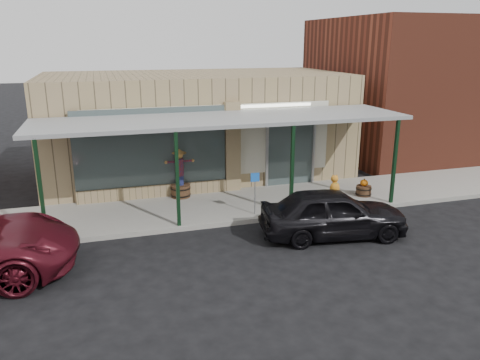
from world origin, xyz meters
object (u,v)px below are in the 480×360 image
object	(u,v)px
parked_sedan	(333,213)
handicap_sign	(255,188)
barrel_pumpkin	(364,189)
barrel_scarecrow	(180,181)

from	to	relation	value
parked_sedan	handicap_sign	bearing A→B (deg)	48.93
barrel_pumpkin	parked_sedan	bearing A→B (deg)	-134.56
barrel_scarecrow	parked_sedan	distance (m)	5.71
barrel_scarecrow	handicap_sign	distance (m)	3.10
handicap_sign	parked_sedan	xyz separation A→B (m)	(1.71, -1.99, -0.31)
barrel_scarecrow	barrel_pumpkin	xyz separation A→B (m)	(6.29, -1.72, -0.36)
barrel_scarecrow	handicap_sign	bearing A→B (deg)	-60.01
handicap_sign	parked_sedan	size ratio (longest dim) A/B	0.31
barrel_pumpkin	handicap_sign	xyz separation A→B (m)	(-4.32, -0.66, 0.65)
handicap_sign	parked_sedan	bearing A→B (deg)	-48.54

